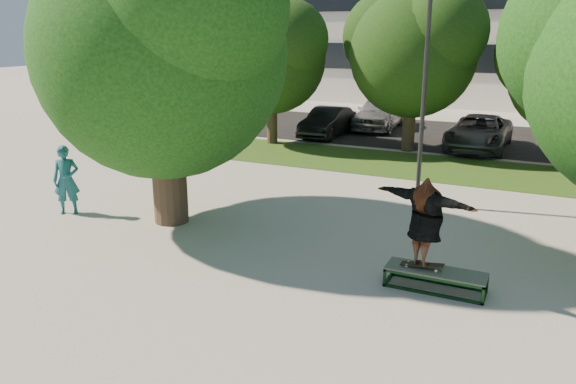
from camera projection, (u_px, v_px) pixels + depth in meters
The scene contains 14 objects.
ground at pixel (311, 265), 11.40m from camera, with size 120.00×120.00×0.00m, color #ABA49D.
grass_strip at pixel (447, 169), 19.22m from camera, with size 30.00×4.00×0.02m, color #234914.
asphalt_strip at pixel (451, 136), 25.27m from camera, with size 40.00×8.00×0.01m, color black.
tree_left at pixel (160, 38), 12.90m from camera, with size 6.96×5.95×7.12m.
bg_tree_left at pixel (271, 52), 22.68m from camera, with size 5.28×4.51×5.77m.
bg_tree_mid at pixel (412, 46), 21.20m from camera, with size 5.76×4.92×6.24m.
bg_tree_right at pixel (572, 64), 18.62m from camera, with size 5.04×4.31×5.43m.
lamppost at pixel (424, 88), 14.44m from camera, with size 0.25×0.15×6.11m.
grind_box at pixel (435, 280), 10.28m from camera, with size 1.80×0.60×0.38m.
skater_rig at pixel (425, 222), 10.09m from camera, with size 2.09×1.24×1.72m.
bystander at pixel (66, 180), 14.38m from camera, with size 0.65×0.43×1.79m, color #1A5A64.
car_silver_a at pixel (380, 112), 26.93m from camera, with size 1.85×4.59×1.56m, color #A7A7AB.
car_dark at pixel (328, 122), 24.99m from camera, with size 1.36×3.89×1.28m, color black.
car_grey at pixel (479, 133), 22.31m from camera, with size 2.21×4.79×1.33m, color #4E4F53.
Camera 1 is at (4.12, -9.71, 4.60)m, focal length 35.00 mm.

